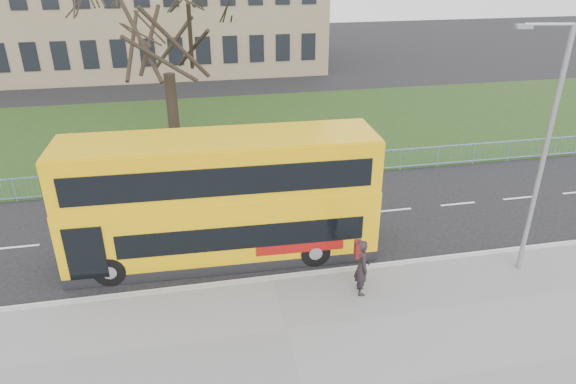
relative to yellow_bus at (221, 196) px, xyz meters
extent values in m
plane|color=black|center=(1.38, -0.39, -2.40)|extent=(120.00, 120.00, 0.00)
cube|color=#9C9D9F|center=(1.38, -1.94, -2.33)|extent=(80.00, 0.20, 0.14)
cube|color=#1D3212|center=(1.38, 13.91, -2.36)|extent=(80.00, 15.40, 0.08)
cube|color=#E6AC09|center=(0.00, 0.01, -1.04)|extent=(10.77, 2.89, 1.99)
cube|color=#E6AC09|center=(0.00, 0.01, 0.12)|extent=(10.77, 2.89, 0.34)
cube|color=#E6AC09|center=(0.00, 0.01, 1.19)|extent=(10.71, 2.84, 1.78)
cube|color=black|center=(0.57, -1.29, -0.96)|extent=(8.25, 0.30, 0.87)
cube|color=black|center=(-0.04, -1.25, 1.10)|extent=(9.83, 0.36, 0.97)
cylinder|color=black|center=(-3.85, -1.01, -1.87)|extent=(1.07, 0.32, 1.06)
cylinder|color=black|center=(3.07, -1.24, -1.87)|extent=(1.07, 0.32, 1.06)
imported|color=black|center=(4.08, -3.22, -1.33)|extent=(0.54, 0.75, 1.91)
cylinder|color=gray|center=(9.90, -2.99, 1.77)|extent=(0.16, 0.16, 8.11)
cylinder|color=gray|center=(9.20, -2.88, 5.83)|extent=(1.42, 0.33, 0.10)
cube|color=gray|center=(8.50, -2.76, 5.78)|extent=(0.48, 0.25, 0.12)
camera|label=1|loc=(-0.88, -16.01, 7.81)|focal=32.00mm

